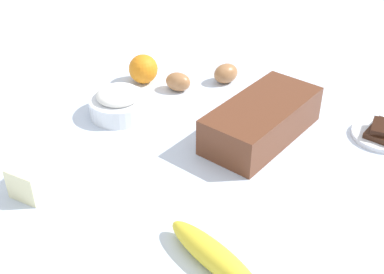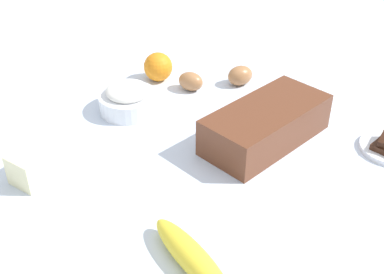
{
  "view_description": "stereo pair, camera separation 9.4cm",
  "coord_description": "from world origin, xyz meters",
  "px_view_note": "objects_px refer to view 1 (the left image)",
  "views": [
    {
      "loc": [
        0.64,
        0.51,
        0.59
      ],
      "look_at": [
        0.0,
        0.0,
        0.04
      ],
      "focal_mm": 46.33,
      "sensor_mm": 36.0,
      "label": 1
    },
    {
      "loc": [
        0.58,
        0.58,
        0.59
      ],
      "look_at": [
        0.0,
        0.0,
        0.04
      ],
      "focal_mm": 46.33,
      "sensor_mm": 36.0,
      "label": 2
    }
  ],
  "objects_px": {
    "loaf_pan": "(262,119)",
    "orange_fruit": "(143,69)",
    "chocolate_plate": "(383,133)",
    "egg_near_butter": "(178,82)",
    "flour_bowl": "(119,102)",
    "butter_block": "(37,176)",
    "banana": "(214,256)",
    "egg_beside_bowl": "(226,73)"
  },
  "relations": [
    {
      "from": "orange_fruit",
      "to": "egg_near_butter",
      "type": "bearing_deg",
      "value": 102.44
    },
    {
      "from": "egg_near_butter",
      "to": "egg_beside_bowl",
      "type": "height_order",
      "value": "egg_beside_bowl"
    },
    {
      "from": "egg_beside_bowl",
      "to": "egg_near_butter",
      "type": "bearing_deg",
      "value": -32.24
    },
    {
      "from": "banana",
      "to": "butter_block",
      "type": "relative_size",
      "value": 2.11
    },
    {
      "from": "orange_fruit",
      "to": "egg_near_butter",
      "type": "relative_size",
      "value": 1.16
    },
    {
      "from": "butter_block",
      "to": "chocolate_plate",
      "type": "distance_m",
      "value": 0.71
    },
    {
      "from": "orange_fruit",
      "to": "egg_beside_bowl",
      "type": "xyz_separation_m",
      "value": [
        -0.13,
        0.16,
        -0.01
      ]
    },
    {
      "from": "banana",
      "to": "orange_fruit",
      "type": "relative_size",
      "value": 2.6
    },
    {
      "from": "orange_fruit",
      "to": "egg_near_butter",
      "type": "distance_m",
      "value": 0.1
    },
    {
      "from": "flour_bowl",
      "to": "orange_fruit",
      "type": "relative_size",
      "value": 1.85
    },
    {
      "from": "orange_fruit",
      "to": "loaf_pan",
      "type": "bearing_deg",
      "value": 85.96
    },
    {
      "from": "orange_fruit",
      "to": "butter_block",
      "type": "xyz_separation_m",
      "value": [
        0.43,
        0.14,
        -0.01
      ]
    },
    {
      "from": "chocolate_plate",
      "to": "egg_near_butter",
      "type": "bearing_deg",
      "value": -77.0
    },
    {
      "from": "flour_bowl",
      "to": "egg_near_butter",
      "type": "height_order",
      "value": "flour_bowl"
    },
    {
      "from": "butter_block",
      "to": "chocolate_plate",
      "type": "bearing_deg",
      "value": 142.27
    },
    {
      "from": "banana",
      "to": "butter_block",
      "type": "height_order",
      "value": "butter_block"
    },
    {
      "from": "loaf_pan",
      "to": "flour_bowl",
      "type": "bearing_deg",
      "value": -66.6
    },
    {
      "from": "butter_block",
      "to": "chocolate_plate",
      "type": "height_order",
      "value": "butter_block"
    },
    {
      "from": "banana",
      "to": "butter_block",
      "type": "bearing_deg",
      "value": -81.66
    },
    {
      "from": "flour_bowl",
      "to": "banana",
      "type": "xyz_separation_m",
      "value": [
        0.23,
        0.43,
        -0.01
      ]
    },
    {
      "from": "flour_bowl",
      "to": "banana",
      "type": "height_order",
      "value": "flour_bowl"
    },
    {
      "from": "orange_fruit",
      "to": "chocolate_plate",
      "type": "xyz_separation_m",
      "value": [
        -0.13,
        0.57,
        -0.03
      ]
    },
    {
      "from": "banana",
      "to": "butter_block",
      "type": "distance_m",
      "value": 0.36
    },
    {
      "from": "butter_block",
      "to": "flour_bowl",
      "type": "bearing_deg",
      "value": -165.64
    },
    {
      "from": "loaf_pan",
      "to": "banana",
      "type": "height_order",
      "value": "loaf_pan"
    },
    {
      "from": "flour_bowl",
      "to": "loaf_pan",
      "type": "bearing_deg",
      "value": 112.64
    },
    {
      "from": "banana",
      "to": "flour_bowl",
      "type": "bearing_deg",
      "value": -117.64
    },
    {
      "from": "loaf_pan",
      "to": "flour_bowl",
      "type": "xyz_separation_m",
      "value": [
        0.12,
        -0.3,
        -0.01
      ]
    },
    {
      "from": "egg_near_butter",
      "to": "butter_block",
      "type": "bearing_deg",
      "value": 5.22
    },
    {
      "from": "chocolate_plate",
      "to": "flour_bowl",
      "type": "bearing_deg",
      "value": -60.88
    },
    {
      "from": "loaf_pan",
      "to": "butter_block",
      "type": "xyz_separation_m",
      "value": [
        0.4,
        -0.23,
        -0.01
      ]
    },
    {
      "from": "banana",
      "to": "butter_block",
      "type": "xyz_separation_m",
      "value": [
        0.05,
        -0.36,
        0.01
      ]
    },
    {
      "from": "butter_block",
      "to": "loaf_pan",
      "type": "bearing_deg",
      "value": 150.6
    },
    {
      "from": "orange_fruit",
      "to": "butter_block",
      "type": "height_order",
      "value": "orange_fruit"
    },
    {
      "from": "flour_bowl",
      "to": "banana",
      "type": "distance_m",
      "value": 0.49
    },
    {
      "from": "orange_fruit",
      "to": "butter_block",
      "type": "bearing_deg",
      "value": 17.76
    },
    {
      "from": "chocolate_plate",
      "to": "banana",
      "type": "bearing_deg",
      "value": -8.19
    },
    {
      "from": "flour_bowl",
      "to": "chocolate_plate",
      "type": "bearing_deg",
      "value": 119.12
    },
    {
      "from": "loaf_pan",
      "to": "orange_fruit",
      "type": "height_order",
      "value": "loaf_pan"
    },
    {
      "from": "flour_bowl",
      "to": "banana",
      "type": "bearing_deg",
      "value": 62.36
    },
    {
      "from": "loaf_pan",
      "to": "butter_block",
      "type": "bearing_deg",
      "value": -28.64
    },
    {
      "from": "banana",
      "to": "egg_beside_bowl",
      "type": "distance_m",
      "value": 0.6
    }
  ]
}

